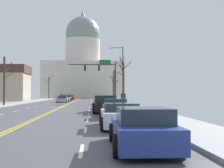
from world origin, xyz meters
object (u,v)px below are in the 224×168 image
(sedan_near_01, at_px, (105,102))
(sedan_near_02, at_px, (107,104))
(pickup_truck_near_03, at_px, (106,105))
(sedan_near_04, at_px, (115,109))
(signal_gantry, at_px, (102,72))
(pedestrian_00, at_px, (125,97))
(sedan_oncoming_01, at_px, (67,98))
(sedan_near_06, at_px, (142,129))
(sedan_near_05, at_px, (120,116))
(sedan_oncoming_00, at_px, (63,99))
(sedan_oncoming_02, at_px, (70,98))
(pedestrian_01, at_px, (122,97))
(sedan_near_00, at_px, (101,101))
(sedan_oncoming_03, at_px, (63,97))
(street_lamp_right, at_px, (121,70))

(sedan_near_01, distance_m, sedan_near_02, 5.53)
(pickup_truck_near_03, distance_m, sedan_near_04, 5.85)
(signal_gantry, relative_size, pedestrian_00, 4.68)
(sedan_oncoming_01, bearing_deg, sedan_near_06, -82.83)
(signal_gantry, distance_m, sedan_near_04, 29.78)
(signal_gantry, relative_size, sedan_oncoming_01, 1.80)
(sedan_near_05, xyz_separation_m, sedan_oncoming_00, (-6.89, 41.32, -0.02))
(sedan_oncoming_02, bearing_deg, sedan_near_04, -82.56)
(sedan_near_01, relative_size, sedan_oncoming_02, 0.99)
(sedan_near_04, bearing_deg, pedestrian_01, 83.45)
(signal_gantry, distance_m, sedan_near_01, 12.54)
(sedan_near_00, xyz_separation_m, sedan_near_06, (0.26, -37.19, 0.04))
(sedan_oncoming_03, xyz_separation_m, pedestrian_00, (13.59, -44.34, 0.49))
(signal_gantry, distance_m, sedan_oncoming_00, 10.15)
(signal_gantry, height_order, sedan_near_06, signal_gantry)
(street_lamp_right, bearing_deg, pedestrian_00, 67.40)
(sedan_near_04, relative_size, sedan_oncoming_02, 0.99)
(signal_gantry, bearing_deg, street_lamp_right, -69.11)
(pedestrian_00, bearing_deg, sedan_near_06, -95.09)
(sedan_near_04, height_order, sedan_oncoming_00, sedan_near_04)
(sedan_near_06, bearing_deg, sedan_near_02, 90.04)
(signal_gantry, xyz_separation_m, sedan_oncoming_00, (-7.11, 5.56, -4.64))
(sedan_oncoming_00, bearing_deg, sedan_oncoming_02, 90.45)
(sedan_near_01, bearing_deg, pedestrian_01, 71.41)
(sedan_near_00, xyz_separation_m, pickup_truck_near_03, (-0.14, -19.28, 0.13))
(street_lamp_right, distance_m, pedestrian_00, 4.30)
(signal_gantry, bearing_deg, sedan_near_02, -90.21)
(sedan_near_04, height_order, pedestrian_00, pedestrian_00)
(pedestrian_00, bearing_deg, sedan_near_02, -105.03)
(pickup_truck_near_03, relative_size, sedan_near_06, 1.27)
(sedan_oncoming_00, xyz_separation_m, pedestrian_01, (10.18, -7.98, 0.53))
(street_lamp_right, height_order, sedan_oncoming_01, street_lamp_right)
(sedan_near_04, bearing_deg, sedan_oncoming_02, 97.44)
(signal_gantry, relative_size, pedestrian_01, 4.59)
(signal_gantry, height_order, sedan_oncoming_00, signal_gantry)
(sedan_near_02, relative_size, sedan_oncoming_00, 1.01)
(street_lamp_right, height_order, sedan_near_04, street_lamp_right)
(sedan_near_04, bearing_deg, sedan_near_05, -91.67)
(sedan_near_05, bearing_deg, pedestrian_01, 84.37)
(pedestrian_01, bearing_deg, sedan_near_00, -150.82)
(pedestrian_00, bearing_deg, sedan_oncoming_01, 116.85)
(sedan_oncoming_00, height_order, sedan_oncoming_02, sedan_oncoming_02)
(sedan_near_01, distance_m, sedan_near_06, 29.84)
(sedan_near_00, bearing_deg, sedan_oncoming_00, 124.58)
(sedan_near_00, relative_size, sedan_near_05, 0.98)
(sedan_oncoming_02, bearing_deg, sedan_near_00, -77.04)
(street_lamp_right, bearing_deg, sedan_near_01, -117.14)
(sedan_near_05, relative_size, sedan_oncoming_00, 1.00)
(street_lamp_right, relative_size, pedestrian_01, 4.85)
(sedan_near_02, xyz_separation_m, pedestrian_00, (3.26, 12.15, 0.52))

